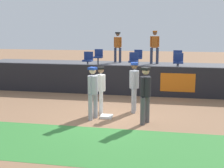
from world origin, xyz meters
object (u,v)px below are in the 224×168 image
Objects in this scene: seat_back_center at (138,57)px; seat_front_right at (178,61)px; seat_front_left at (88,59)px; spectator_capped at (118,45)px; first_base at (106,116)px; seat_back_left at (98,56)px; seat_front_center at (134,60)px; spectator_hooded at (155,45)px; player_umpire at (145,91)px; player_runner_visitor at (93,89)px; player_fielder_home at (101,87)px; player_coach_visitor at (134,84)px; seat_back_right at (178,57)px.

seat_front_right is at bearing -40.10° from seat_back_center.
seat_front_right is at bearing 0.00° from seat_front_left.
seat_front_left is 3.11m from spectator_capped.
first_base is 7.37m from seat_back_left.
first_base is at bearing -115.27° from seat_front_right.
seat_back_left is 1.00× the size of seat_front_center.
seat_back_center is at bearing 139.90° from seat_front_right.
spectator_hooded is at bearing 38.93° from seat_front_left.
seat_front_center is at bearing 67.38° from spectator_hooded.
seat_front_center is (-1.08, 5.59, 0.41)m from player_umpire.
seat_front_center reaches higher than first_base.
spectator_hooded reaches higher than player_runner_visitor.
seat_front_center is (2.22, -1.80, -0.00)m from seat_back_left.
player_umpire is 5.71m from seat_front_right.
player_fielder_home is at bearing -69.39° from seat_front_left.
player_runner_visitor is 8.20m from spectator_hooded.
spectator_hooded is (3.09, 0.78, 0.61)m from seat_back_left.
spectator_hooded is at bearing 116.60° from seat_front_right.
first_base is at bearing -43.67° from player_coach_visitor.
seat_back_center is 1.00× the size of seat_back_left.
seat_front_left is 4.83m from seat_back_right.
seat_back_right is at bearing 176.24° from player_runner_visitor.
first_base is 0.23× the size of spectator_capped.
seat_front_left is at bearing -126.36° from player_umpire.
player_fielder_home is 2.01× the size of seat_front_center.
first_base is 0.48× the size of seat_back_right.
seat_back_left is 1.52m from spectator_capped.
seat_front_left is at bearing 111.68° from first_base.
seat_back_left is 1.00× the size of seat_front_right.
seat_back_right is at bearing 0.01° from seat_back_center.
player_coach_visitor is at bearing -65.33° from seat_back_left.
seat_back_right is at bearing 90.21° from seat_front_right.
spectator_capped is at bearing 49.66° from seat_back_left.
seat_front_left is 0.47× the size of spectator_capped.
player_coach_visitor is (1.25, 1.15, 0.03)m from player_runner_visitor.
seat_back_center is at bearing -167.88° from player_runner_visitor.
seat_back_left reaches higher than player_umpire.
player_coach_visitor is 1.00× the size of player_umpire.
spectator_capped reaches higher than seat_front_left.
seat_front_center is 1.00× the size of seat_front_right.
spectator_hooded is at bearing 148.69° from seat_back_right.
seat_front_right is (2.74, 4.66, 0.50)m from player_fielder_home.
player_runner_visitor reaches higher than player_fielder_home.
seat_front_center is (0.28, 5.16, 1.43)m from first_base.
first_base is at bearing -109.24° from seat_back_right.
seat_front_center is at bearing -0.01° from seat_front_left.
seat_front_left is at bearing 86.41° from spectator_capped.
spectator_hooded is at bearing -171.80° from spectator_capped.
first_base is 1.60m from player_coach_visitor.
seat_front_left and seat_back_right have the same top height.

